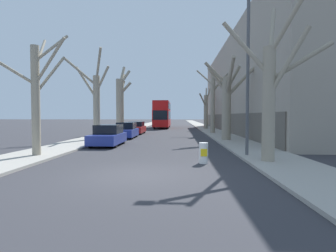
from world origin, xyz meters
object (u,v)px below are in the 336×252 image
(street_tree_left_0, at_px, (36,92))
(parked_car_1, at_px, (126,131))
(street_tree_right_2, at_px, (213,99))
(double_decker_bus, at_px, (162,113))
(street_tree_left_2, at_px, (121,102))
(lamp_post, at_px, (246,66))
(street_tree_right_0, at_px, (271,90))
(traffic_bollard, at_px, (204,153))
(street_tree_right_3, at_px, (206,110))
(parked_car_0, at_px, (108,136))
(parked_car_2, at_px, (136,128))
(street_tree_left_1, at_px, (95,101))
(street_tree_right_1, at_px, (227,102))

(street_tree_left_0, bearing_deg, parked_car_1, 79.20)
(street_tree_right_2, xyz_separation_m, double_decker_bus, (-6.84, 14.43, -1.44))
(street_tree_left_0, distance_m, street_tree_left_2, 17.96)
(street_tree_right_2, height_order, lamp_post, lamp_post)
(street_tree_left_0, height_order, street_tree_right_0, street_tree_right_0)
(traffic_bollard, bearing_deg, street_tree_right_0, 1.17)
(street_tree_right_3, xyz_separation_m, parked_car_0, (-9.10, -22.79, -2.39))
(street_tree_left_0, relative_size, street_tree_right_2, 0.87)
(street_tree_right_3, xyz_separation_m, parked_car_2, (-9.10, -10.64, -2.40))
(double_decker_bus, relative_size, parked_car_2, 2.32)
(street_tree_left_0, xyz_separation_m, street_tree_right_3, (11.30, 28.03, -0.22))
(parked_car_2, bearing_deg, street_tree_right_2, 2.60)
(street_tree_left_1, relative_size, street_tree_right_3, 1.14)
(street_tree_left_1, xyz_separation_m, traffic_bollard, (8.17, -10.47, -2.88))
(parked_car_0, bearing_deg, street_tree_left_1, 118.89)
(street_tree_right_1, bearing_deg, street_tree_left_1, 178.62)
(street_tree_left_1, relative_size, lamp_post, 0.92)
(street_tree_right_2, height_order, street_tree_right_3, street_tree_right_2)
(lamp_post, bearing_deg, street_tree_right_0, -70.05)
(street_tree_right_2, bearing_deg, parked_car_0, -125.36)
(street_tree_right_0, bearing_deg, parked_car_0, 143.66)
(street_tree_right_1, xyz_separation_m, traffic_bollard, (-2.82, -10.21, -2.80))
(street_tree_right_3, relative_size, double_decker_bus, 0.63)
(traffic_bollard, bearing_deg, street_tree_left_1, 127.94)
(street_tree_left_1, height_order, parked_car_2, street_tree_left_1)
(street_tree_right_1, distance_m, street_tree_right_3, 19.22)
(street_tree_right_0, height_order, double_decker_bus, street_tree_right_0)
(double_decker_bus, bearing_deg, street_tree_right_2, -64.63)
(street_tree_left_0, height_order, street_tree_left_1, street_tree_left_1)
(street_tree_right_1, distance_m, parked_car_2, 12.60)
(traffic_bollard, bearing_deg, street_tree_right_1, 74.56)
(street_tree_left_0, distance_m, street_tree_right_2, 20.99)
(street_tree_right_0, xyz_separation_m, street_tree_right_1, (-0.07, 10.15, 0.05))
(street_tree_right_3, bearing_deg, parked_car_2, -130.55)
(street_tree_left_1, height_order, lamp_post, lamp_post)
(street_tree_left_0, relative_size, parked_car_0, 1.60)
(street_tree_left_2, relative_size, double_decker_bus, 0.77)
(street_tree_left_2, xyz_separation_m, lamp_post, (10.27, -17.52, 0.80))
(street_tree_left_0, xyz_separation_m, parked_car_0, (2.19, 5.24, -2.61))
(parked_car_0, xyz_separation_m, lamp_post, (8.30, -4.81, 3.86))
(parked_car_0, relative_size, lamp_post, 0.50)
(street_tree_right_3, bearing_deg, double_decker_bus, 149.20)
(street_tree_left_1, bearing_deg, street_tree_right_2, 38.32)
(street_tree_left_2, relative_size, street_tree_right_2, 1.08)
(double_decker_bus, height_order, parked_car_1, double_decker_bus)
(double_decker_bus, bearing_deg, street_tree_right_0, -78.43)
(street_tree_right_0, relative_size, double_decker_bus, 0.69)
(street_tree_right_1, relative_size, double_decker_bus, 0.62)
(street_tree_left_1, bearing_deg, street_tree_right_3, 59.37)
(lamp_post, bearing_deg, traffic_bollard, -140.95)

